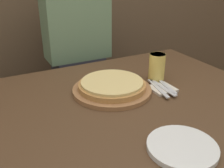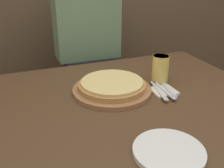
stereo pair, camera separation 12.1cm
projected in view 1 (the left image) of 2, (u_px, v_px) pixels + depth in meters
dining_table at (131, 163)px, 1.31m from camera, size 1.26×1.04×0.73m
pizza_on_board at (112, 87)px, 1.21m from camera, size 0.37×0.37×0.06m
beer_glass at (157, 66)px, 1.31m from camera, size 0.08×0.08×0.14m
dinner_plate at (182, 147)px, 0.84m from camera, size 0.23×0.23×0.02m
napkin_stack at (162, 89)px, 1.24m from camera, size 0.11×0.11×0.01m
fork at (158, 88)px, 1.23m from camera, size 0.06×0.20×0.00m
dinner_knife at (162, 87)px, 1.24m from camera, size 0.03×0.20×0.00m
spoon at (167, 86)px, 1.25m from camera, size 0.05×0.17×0.00m
diner_person at (79, 67)px, 1.77m from camera, size 0.40×0.20×1.30m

